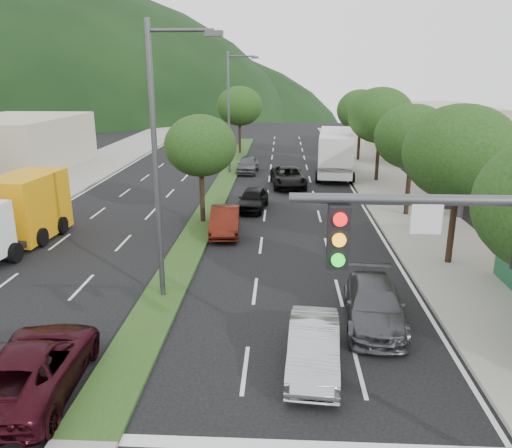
# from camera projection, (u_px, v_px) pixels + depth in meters

# --- Properties ---
(ground) EXTENTS (160.00, 160.00, 0.00)m
(ground) POSITION_uv_depth(u_px,v_px,m) (84.00, 445.00, 11.52)
(ground) COLOR black
(ground) RESTS_ON ground
(sidewalk_right) EXTENTS (5.00, 90.00, 0.15)m
(sidewalk_right) POSITION_uv_depth(u_px,v_px,m) (396.00, 196.00, 34.79)
(sidewalk_right) COLOR gray
(sidewalk_right) RESTS_ON ground
(sidewalk_left) EXTENTS (6.00, 90.00, 0.15)m
(sidewalk_left) POSITION_uv_depth(u_px,v_px,m) (39.00, 191.00, 36.05)
(sidewalk_left) COLOR gray
(sidewalk_left) RESTS_ON ground
(median) EXTENTS (1.60, 56.00, 0.12)m
(median) POSITION_uv_depth(u_px,v_px,m) (223.00, 185.00, 38.28)
(median) COLOR #1D3915
(median) RESTS_ON ground
(bldg_left_far) EXTENTS (9.00, 14.00, 4.60)m
(bldg_left_far) POSITION_uv_depth(u_px,v_px,m) (18.00, 143.00, 44.31)
(bldg_left_far) COLOR #B3AD8E
(bldg_left_far) RESTS_ON ground
(bldg_right_far) EXTENTS (10.00, 16.00, 5.20)m
(bldg_right_far) POSITION_uv_depth(u_px,v_px,m) (426.00, 130.00, 51.89)
(bldg_right_far) COLOR #B3AD8E
(bldg_right_far) RESTS_ON ground
(tree_r_b) EXTENTS (4.80, 4.80, 6.94)m
(tree_r_b) POSITION_uv_depth(u_px,v_px,m) (461.00, 153.00, 20.96)
(tree_r_b) COLOR black
(tree_r_b) RESTS_ON sidewalk_right
(tree_r_c) EXTENTS (4.40, 4.40, 6.48)m
(tree_r_c) POSITION_uv_depth(u_px,v_px,m) (413.00, 137.00, 28.69)
(tree_r_c) COLOR black
(tree_r_c) RESTS_ON sidewalk_right
(tree_r_d) EXTENTS (5.00, 5.00, 7.17)m
(tree_r_d) POSITION_uv_depth(u_px,v_px,m) (381.00, 115.00, 38.13)
(tree_r_d) COLOR black
(tree_r_d) RESTS_ON sidewalk_right
(tree_r_e) EXTENTS (4.60, 4.60, 6.71)m
(tree_r_e) POSITION_uv_depth(u_px,v_px,m) (361.00, 110.00, 47.77)
(tree_r_e) COLOR black
(tree_r_e) RESTS_ON sidewalk_right
(tree_med_near) EXTENTS (4.00, 4.00, 6.02)m
(tree_med_near) POSITION_uv_depth(u_px,v_px,m) (201.00, 146.00, 27.46)
(tree_med_near) COLOR black
(tree_med_near) RESTS_ON median
(tree_med_far) EXTENTS (4.80, 4.80, 6.94)m
(tree_med_far) POSITION_uv_depth(u_px,v_px,m) (240.00, 106.00, 52.15)
(tree_med_far) COLOR black
(tree_med_far) RESTS_ON median
(streetlight_near) EXTENTS (2.60, 0.25, 10.00)m
(streetlight_near) POSITION_uv_depth(u_px,v_px,m) (161.00, 152.00, 17.55)
(streetlight_near) COLOR #47494C
(streetlight_near) RESTS_ON ground
(streetlight_mid) EXTENTS (2.60, 0.25, 10.00)m
(streetlight_mid) POSITION_uv_depth(u_px,v_px,m) (231.00, 107.00, 41.46)
(streetlight_mid) COLOR #47494C
(streetlight_mid) RESTS_ON ground
(sedan_silver) EXTENTS (1.74, 4.21, 1.36)m
(sedan_silver) POSITION_uv_depth(u_px,v_px,m) (314.00, 347.00, 14.39)
(sedan_silver) COLOR #9FA1A6
(sedan_silver) RESTS_ON ground
(suv_maroon) EXTENTS (2.74, 5.38, 1.46)m
(suv_maroon) POSITION_uv_depth(u_px,v_px,m) (34.00, 366.00, 13.33)
(suv_maroon) COLOR black
(suv_maroon) RESTS_ON ground
(car_queue_a) EXTENTS (2.10, 4.19, 1.37)m
(car_queue_a) POSITION_uv_depth(u_px,v_px,m) (253.00, 199.00, 31.35)
(car_queue_a) COLOR black
(car_queue_a) RESTS_ON ground
(car_queue_b) EXTENTS (2.29, 4.87, 1.37)m
(car_queue_b) POSITION_uv_depth(u_px,v_px,m) (374.00, 305.00, 16.99)
(car_queue_b) COLOR #424146
(car_queue_b) RESTS_ON ground
(car_queue_c) EXTENTS (1.79, 4.39, 1.42)m
(car_queue_c) POSITION_uv_depth(u_px,v_px,m) (225.00, 221.00, 26.62)
(car_queue_c) COLOR #47140B
(car_queue_c) RESTS_ON ground
(car_queue_d) EXTENTS (2.91, 5.47, 1.46)m
(car_queue_d) POSITION_uv_depth(u_px,v_px,m) (288.00, 177.00, 37.80)
(car_queue_d) COLOR black
(car_queue_d) RESTS_ON ground
(car_queue_e) EXTENTS (1.84, 4.23, 1.42)m
(car_queue_e) POSITION_uv_depth(u_px,v_px,m) (248.00, 165.00, 43.14)
(car_queue_e) COLOR #4C4B51
(car_queue_e) RESTS_ON ground
(box_truck) EXTENTS (3.07, 6.98, 3.36)m
(box_truck) POSITION_uv_depth(u_px,v_px,m) (20.00, 213.00, 24.81)
(box_truck) COLOR white
(box_truck) RESTS_ON ground
(motorhome) EXTENTS (3.80, 9.68, 3.62)m
(motorhome) POSITION_uv_depth(u_px,v_px,m) (336.00, 152.00, 41.80)
(motorhome) COLOR silver
(motorhome) RESTS_ON ground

